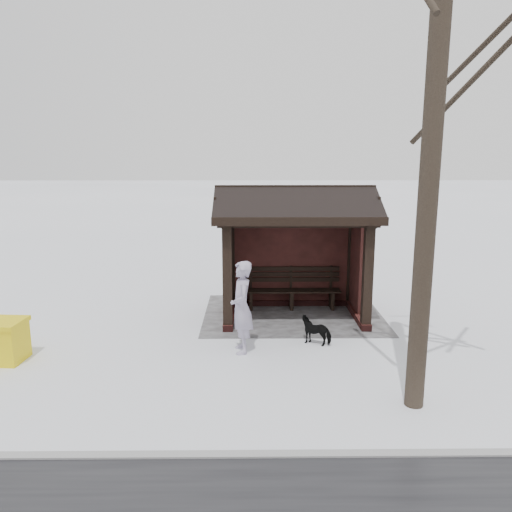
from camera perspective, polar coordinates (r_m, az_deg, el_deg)
The scene contains 6 objects.
ground at distance 11.88m, azimuth 4.28°, elevation -6.96°, with size 120.00×120.00×0.00m, color white.
kerb at distance 6.92m, azimuth 8.37°, elevation -21.57°, with size 120.00×0.15×0.06m, color gray.
trampled_patch at distance 12.07m, azimuth 4.20°, elevation -6.63°, with size 4.20×3.20×0.02m, color gray.
bus_shelter at distance 11.53m, azimuth 4.38°, elevation 3.54°, with size 3.60×2.40×3.09m.
pedestrian at distance 9.60m, azimuth -1.66°, elevation -5.87°, with size 0.66×0.43×1.80m, color #A39AB4.
dog at distance 10.27m, azimuth 6.92°, elevation -8.41°, with size 0.30×0.66×0.56m, color black.
Camera 1 is at (1.00, 11.21, 3.79)m, focal length 35.00 mm.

